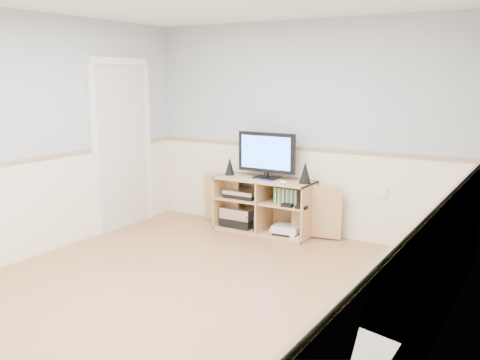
{
  "coord_description": "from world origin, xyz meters",
  "views": [
    {
      "loc": [
        2.64,
        -3.52,
        1.86
      ],
      "look_at": [
        -0.22,
        1.2,
        0.79
      ],
      "focal_mm": 40.0,
      "sensor_mm": 36.0,
      "label": 1
    }
  ],
  "objects_px": {
    "keyboard": "(263,181)",
    "game_consoles": "(286,230)",
    "media_cabinet": "(266,204)",
    "monitor": "(266,154)"
  },
  "relations": [
    {
      "from": "media_cabinet",
      "to": "keyboard",
      "type": "bearing_deg",
      "value": -74.09
    },
    {
      "from": "media_cabinet",
      "to": "monitor",
      "type": "distance_m",
      "value": 0.62
    },
    {
      "from": "media_cabinet",
      "to": "keyboard",
      "type": "relative_size",
      "value": 6.06
    },
    {
      "from": "keyboard",
      "to": "game_consoles",
      "type": "height_order",
      "value": "keyboard"
    },
    {
      "from": "monitor",
      "to": "keyboard",
      "type": "height_order",
      "value": "monitor"
    },
    {
      "from": "media_cabinet",
      "to": "keyboard",
      "type": "distance_m",
      "value": 0.38
    },
    {
      "from": "monitor",
      "to": "game_consoles",
      "type": "relative_size",
      "value": 1.63
    },
    {
      "from": "game_consoles",
      "to": "keyboard",
      "type": "bearing_deg",
      "value": -153.62
    },
    {
      "from": "media_cabinet",
      "to": "monitor",
      "type": "bearing_deg",
      "value": -90.0
    },
    {
      "from": "media_cabinet",
      "to": "monitor",
      "type": "xyz_separation_m",
      "value": [
        -0.0,
        -0.01,
        0.62
      ]
    }
  ]
}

